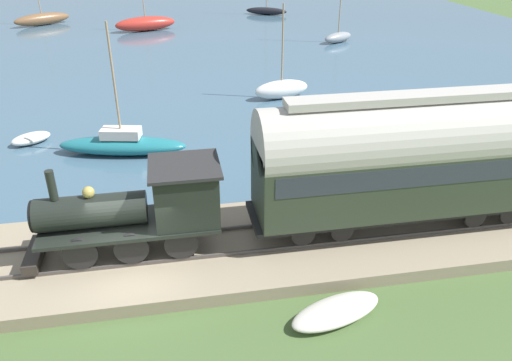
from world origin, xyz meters
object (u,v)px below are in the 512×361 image
Objects in this scene: sailboat_teal at (122,144)px; sailboat_brown at (42,19)px; steam_locomotive at (146,204)px; sailboat_red at (145,24)px; passenger_coach at (409,156)px; sailboat_black at (266,10)px; sailboat_white at (281,89)px; sailboat_gray at (338,36)px; beached_dinghy at (336,311)px; rowboat_far_out at (31,138)px.

sailboat_teal is 0.81× the size of sailboat_brown.
sailboat_teal is (8.77, 1.38, -1.65)m from steam_locomotive.
sailboat_teal is 0.96× the size of sailboat_red.
passenger_coach is at bearing 176.72° from sailboat_red.
sailboat_black is 1.51× the size of sailboat_white.
sailboat_gray is 30.87m from sailboat_brown.
passenger_coach is at bearing 134.58° from sailboat_gray.
passenger_coach is 1.63× the size of sailboat_red.
sailboat_teal is 1.10× the size of sailboat_white.
beached_dinghy is (-3.52, 3.42, -2.84)m from passenger_coach.
steam_locomotive is 9.03m from sailboat_teal.
sailboat_black is 1.38× the size of sailboat_teal.
sailboat_brown reaches higher than beached_dinghy.
sailboat_white is at bearing -104.44° from rowboat_far_out.
sailboat_red is 0.84× the size of sailboat_brown.
rowboat_far_out is at bearing 28.61° from steam_locomotive.
sailboat_black is at bearing -18.33° from sailboat_gray.
steam_locomotive is 34.25m from sailboat_gray.
passenger_coach reaches higher than rowboat_far_out.
passenger_coach is at bearing -44.13° from beached_dinghy.
steam_locomotive is 2.78× the size of rowboat_far_out.
sailboat_brown is (28.06, 19.22, 0.04)m from sailboat_white.
sailboat_red is at bearing 1.10° from steam_locomotive.
sailboat_teal is 5.00m from rowboat_far_out.
sailboat_teal is (-36.95, 14.29, -0.00)m from sailboat_black.
sailboat_black is 1.04× the size of sailboat_gray.
passenger_coach is 47.95m from sailboat_brown.
sailboat_black is at bearing -79.02° from sailboat_red.
sailboat_white is 2.60× the size of rowboat_far_out.
sailboat_red reaches higher than rowboat_far_out.
beached_dinghy is (-47.11, -16.43, -0.42)m from sailboat_brown.
sailboat_gray is (21.30, -17.72, 0.05)m from sailboat_teal.
sailboat_brown is (43.58, 11.42, -1.50)m from steam_locomotive.
passenger_coach is (-0.00, -8.42, 0.92)m from steam_locomotive.
sailboat_red is (38.58, 9.16, -2.36)m from passenger_coach.
steam_locomotive is at bearing 175.39° from rowboat_far_out.
sailboat_red is 11.80m from sailboat_brown.
sailboat_white is 0.74× the size of sailboat_brown.
sailboat_teal is at bearing 27.46° from beached_dinghy.
steam_locomotive is at bearing 54.85° from beached_dinghy.
sailboat_gray is at bearing -28.19° from sailboat_teal.
sailboat_black reaches higher than sailboat_brown.
passenger_coach is 15.73m from sailboat_white.
sailboat_black is 49.88m from beached_dinghy.
passenger_coach is 1.69× the size of sailboat_teal.
sailboat_white is 34.02m from sailboat_brown.
sailboat_red is at bearing 7.77° from beached_dinghy.
sailboat_white is at bearing -163.49° from sailboat_black.
rowboat_far_out is at bearing 152.78° from sailboat_red.
steam_locomotive is at bearing -169.66° from sailboat_black.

